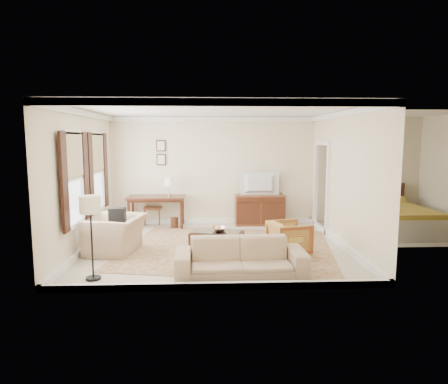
{
  "coord_description": "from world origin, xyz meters",
  "views": [
    {
      "loc": [
        -0.17,
        -8.34,
        2.31
      ],
      "look_at": [
        0.2,
        0.3,
        1.15
      ],
      "focal_mm": 32.0,
      "sensor_mm": 36.0,
      "label": 1
    }
  ],
  "objects": [
    {
      "name": "book_b",
      "position": [
        0.14,
        -0.4,
        0.17
      ],
      "size": [
        0.26,
        0.15,
        0.38
      ],
      "primitive_type": "imported",
      "rotation": [
        0.0,
        0.0,
        -0.48
      ],
      "color": "brown",
      "rests_on": "coffee_table"
    },
    {
      "name": "floor_lamp",
      "position": [
        -2.06,
        -1.91,
        1.15
      ],
      "size": [
        0.34,
        0.34,
        1.39
      ],
      "color": "black",
      "rests_on": "room_shell"
    },
    {
      "name": "desk_lamp",
      "position": [
        -1.16,
        2.03,
        1.07
      ],
      "size": [
        0.32,
        0.32,
        0.5
      ],
      "primitive_type": null,
      "color": "silver",
      "rests_on": "writing_desk"
    },
    {
      "name": "fruit_bowl",
      "position": [
        0.08,
        -0.37,
        0.49
      ],
      "size": [
        0.42,
        0.42,
        0.1
      ],
      "primitive_type": "imported",
      "color": "silver",
      "rests_on": "coffee_table"
    },
    {
      "name": "backpack",
      "position": [
        -1.98,
        -0.35,
        0.75
      ],
      "size": [
        0.35,
        0.39,
        0.4
      ],
      "primitive_type": "cube",
      "rotation": [
        0.0,
        0.0,
        -2.08
      ],
      "color": "black",
      "rests_on": "club_armchair"
    },
    {
      "name": "doorway",
      "position": [
        2.71,
        1.5,
        1.08
      ],
      "size": [
        0.1,
        1.12,
        2.25
      ],
      "primitive_type": null,
      "color": "white",
      "rests_on": "room_shell"
    },
    {
      "name": "writing_desk",
      "position": [
        -1.5,
        2.03,
        0.71
      ],
      "size": [
        1.5,
        0.75,
        0.82
      ],
      "color": "#441F13",
      "rests_on": "room_shell"
    },
    {
      "name": "tv",
      "position": [
        1.24,
        2.2,
        1.31
      ],
      "size": [
        1.0,
        0.57,
        0.13
      ],
      "primitive_type": "imported",
      "rotation": [
        0.0,
        0.0,
        3.14
      ],
      "color": "black",
      "rests_on": "sideboard"
    },
    {
      "name": "framed_prints",
      "position": [
        -1.4,
        2.47,
        1.94
      ],
      "size": [
        0.25,
        0.04,
        0.68
      ],
      "primitive_type": null,
      "color": "#441F13",
      "rests_on": "room_shell"
    },
    {
      "name": "window_front",
      "position": [
        -2.7,
        -0.7,
        1.55
      ],
      "size": [
        0.12,
        1.56,
        1.8
      ],
      "primitive_type": null,
      "color": "#CCB284",
      "rests_on": "room_shell"
    },
    {
      "name": "rug",
      "position": [
        0.26,
        -0.15,
        0.01
      ],
      "size": [
        4.83,
        4.33,
        0.01
      ],
      "primitive_type": "cube",
      "rotation": [
        0.0,
        0.0,
        -0.17
      ],
      "color": "brown",
      "rests_on": "room_shell"
    },
    {
      "name": "window_rear",
      "position": [
        -2.7,
        0.9,
        1.55
      ],
      "size": [
        0.12,
        1.56,
        1.8
      ],
      "primitive_type": null,
      "color": "#CCB284",
      "rests_on": "room_shell"
    },
    {
      "name": "striped_armchair",
      "position": [
        1.46,
        -0.64,
        0.37
      ],
      "size": [
        0.83,
        0.87,
        0.74
      ],
      "primitive_type": "imported",
      "rotation": [
        0.0,
        0.0,
        1.82
      ],
      "color": "brown",
      "rests_on": "room_shell"
    },
    {
      "name": "book_a",
      "position": [
        -0.09,
        -0.24,
        0.17
      ],
      "size": [
        0.28,
        0.06,
        0.38
      ],
      "primitive_type": "imported",
      "rotation": [
        0.0,
        0.0,
        -0.09
      ],
      "color": "brown",
      "rests_on": "coffee_table"
    },
    {
      "name": "coffee_table",
      "position": [
        0.02,
        -0.37,
        0.33
      ],
      "size": [
        1.16,
        0.87,
        0.44
      ],
      "rotation": [
        0.0,
        0.0,
        -0.29
      ],
      "color": "#441F13",
      "rests_on": "room_shell"
    },
    {
      "name": "room_shell",
      "position": [
        0.0,
        0.0,
        2.47
      ],
      "size": [
        5.51,
        5.01,
        2.91
      ],
      "color": "beige",
      "rests_on": "ground"
    },
    {
      "name": "annex_bedroom",
      "position": [
        4.49,
        1.15,
        0.34
      ],
      "size": [
        3.0,
        2.7,
        2.9
      ],
      "color": "beige",
      "rests_on": "ground"
    },
    {
      "name": "club_armchair",
      "position": [
        -2.03,
        -0.34,
        0.5
      ],
      "size": [
        0.93,
        1.26,
        1.01
      ],
      "primitive_type": "imported",
      "rotation": [
        0.0,
        0.0,
        -1.74
      ],
      "color": "tan",
      "rests_on": "room_shell"
    },
    {
      "name": "sideboard",
      "position": [
        1.24,
        2.22,
        0.41
      ],
      "size": [
        1.32,
        0.51,
        0.81
      ],
      "primitive_type": "cube",
      "color": "brown",
      "rests_on": "room_shell"
    },
    {
      "name": "desk_chair",
      "position": [
        -1.64,
        2.38,
        0.53
      ],
      "size": [
        0.46,
        0.46,
        1.05
      ],
      "primitive_type": null,
      "rotation": [
        0.0,
        0.0,
        -0.02
      ],
      "color": "brown",
      "rests_on": "room_shell"
    },
    {
      "name": "sofa",
      "position": [
        0.38,
        -1.87,
        0.43
      ],
      "size": [
        2.2,
        0.7,
        0.85
      ],
      "primitive_type": "imported",
      "rotation": [
        0.0,
        0.0,
        0.03
      ],
      "color": "tan",
      "rests_on": "room_shell"
    }
  ]
}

